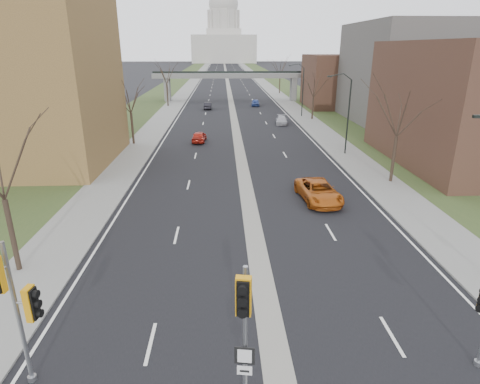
{
  "coord_description": "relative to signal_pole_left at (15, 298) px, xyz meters",
  "views": [
    {
      "loc": [
        -1.93,
        -11.38,
        11.37
      ],
      "look_at": [
        -1.02,
        9.64,
        3.75
      ],
      "focal_mm": 30.0,
      "sensor_mm": 36.0,
      "label": 1
    }
  ],
  "objects": [
    {
      "name": "ground",
      "position": [
        8.77,
        -0.02,
        -3.67
      ],
      "size": [
        700.0,
        700.0,
        0.0
      ],
      "primitive_type": "plane",
      "color": "black",
      "rests_on": "ground"
    },
    {
      "name": "road_surface",
      "position": [
        8.77,
        149.98,
        -3.66
      ],
      "size": [
        20.0,
        600.0,
        0.01
      ],
      "primitive_type": "cube",
      "color": "black",
      "rests_on": "ground"
    },
    {
      "name": "median_strip",
      "position": [
        8.77,
        149.98,
        -3.67
      ],
      "size": [
        1.2,
        600.0,
        0.02
      ],
      "primitive_type": "cube",
      "color": "gray",
      "rests_on": "ground"
    },
    {
      "name": "sidewalk_right",
      "position": [
        20.77,
        149.98,
        -3.61
      ],
      "size": [
        4.0,
        600.0,
        0.12
      ],
      "primitive_type": "cube",
      "color": "gray",
      "rests_on": "ground"
    },
    {
      "name": "sidewalk_left",
      "position": [
        -3.23,
        149.98,
        -3.61
      ],
      "size": [
        4.0,
        600.0,
        0.12
      ],
      "primitive_type": "cube",
      "color": "gray",
      "rests_on": "ground"
    },
    {
      "name": "grass_verge_right",
      "position": [
        26.77,
        149.98,
        -3.62
      ],
      "size": [
        8.0,
        600.0,
        0.1
      ],
      "primitive_type": "cube",
      "color": "#283D1C",
      "rests_on": "ground"
    },
    {
      "name": "grass_verge_left",
      "position": [
        -9.23,
        149.98,
        -3.62
      ],
      "size": [
        8.0,
        600.0,
        0.1
      ],
      "primitive_type": "cube",
      "color": "#283D1C",
      "rests_on": "ground"
    },
    {
      "name": "commercial_block_mid",
      "position": [
        36.77,
        51.98,
        3.83
      ],
      "size": [
        18.0,
        22.0,
        15.0
      ],
      "primitive_type": "cube",
      "color": "#605C57",
      "rests_on": "ground"
    },
    {
      "name": "commercial_block_far",
      "position": [
        30.77,
        69.98,
        1.33
      ],
      "size": [
        14.0,
        14.0,
        10.0
      ],
      "primitive_type": "cube",
      "color": "#4F3124",
      "rests_on": "ground"
    },
    {
      "name": "pedestrian_bridge",
      "position": [
        8.77,
        79.98,
        1.18
      ],
      "size": [
        34.0,
        3.0,
        6.45
      ],
      "color": "slate",
      "rests_on": "ground"
    },
    {
      "name": "capitol",
      "position": [
        8.77,
        319.98,
        14.93
      ],
      "size": [
        48.0,
        42.0,
        55.75
      ],
      "color": "#B8B3A8",
      "rests_on": "ground"
    },
    {
      "name": "streetlight_mid",
      "position": [
        19.76,
        31.98,
        3.29
      ],
      "size": [
        2.61,
        0.2,
        8.7
      ],
      "color": "black",
      "rests_on": "sidewalk_right"
    },
    {
      "name": "streetlight_far",
      "position": [
        19.76,
        57.98,
        3.29
      ],
      "size": [
        2.61,
        0.2,
        8.7
      ],
      "color": "black",
      "rests_on": "sidewalk_right"
    },
    {
      "name": "tree_left_b",
      "position": [
        -4.23,
        37.98,
        2.56
      ],
      "size": [
        6.75,
        6.75,
        8.81
      ],
      "color": "#382B21",
      "rests_on": "sidewalk_left"
    },
    {
      "name": "tree_left_c",
      "position": [
        -4.23,
        71.98,
        3.37
      ],
      "size": [
        7.65,
        7.65,
        9.99
      ],
      "color": "#382B21",
      "rests_on": "sidewalk_left"
    },
    {
      "name": "tree_right_a",
      "position": [
        21.77,
        21.98,
        2.97
      ],
      "size": [
        7.2,
        7.2,
        9.4
      ],
      "color": "#382B21",
      "rests_on": "sidewalk_right"
    },
    {
      "name": "tree_right_b",
      "position": [
        21.77,
        54.98,
        2.15
      ],
      "size": [
        6.3,
        6.3,
        8.22
      ],
      "color": "#382B21",
      "rests_on": "sidewalk_right"
    },
    {
      "name": "tree_right_c",
      "position": [
        21.77,
        94.98,
        3.37
      ],
      "size": [
        7.65,
        7.65,
        9.99
      ],
      "color": "#382B21",
      "rests_on": "sidewalk_right"
    },
    {
      "name": "signal_pole_left",
      "position": [
        0.0,
        0.0,
        0.0
      ],
      "size": [
        1.1,
        0.96,
        5.6
      ],
      "rotation": [
        0.0,
        0.0,
        -0.13
      ],
      "color": "gray",
      "rests_on": "ground"
    },
    {
      "name": "signal_pole_median",
      "position": [
        7.39,
        -1.72,
        0.16
      ],
      "size": [
        0.65,
        0.91,
        5.49
      ],
      "rotation": [
        0.0,
        0.0,
        -0.16
      ],
      "color": "gray",
      "rests_on": "ground"
    },
    {
      "name": "car_left_near",
      "position": [
        3.84,
        39.0,
        -2.98
      ],
      "size": [
        1.86,
        4.12,
        1.37
      ],
      "primitive_type": "imported",
      "rotation": [
        0.0,
        0.0,
        3.08
      ],
      "color": "#A81E13",
      "rests_on": "ground"
    },
    {
      "name": "car_left_far",
      "position": [
        4.03,
        67.71,
        -3.0
      ],
      "size": [
        1.48,
        4.06,
        1.33
      ],
      "primitive_type": "imported",
      "rotation": [
        0.0,
        0.0,
        3.12
      ],
      "color": "black",
      "rests_on": "ground"
    },
    {
      "name": "car_right_near",
      "position": [
        14.26,
        17.72,
        -2.88
      ],
      "size": [
        3.15,
        5.9,
        1.58
      ],
      "primitive_type": "imported",
      "rotation": [
        0.0,
        0.0,
        0.1
      ],
      "color": "#AA4F12",
      "rests_on": "ground"
    },
    {
      "name": "car_right_mid",
      "position": [
        16.09,
        51.13,
        -3.05
      ],
      "size": [
        2.26,
        4.47,
        1.24
      ],
      "primitive_type": "imported",
      "rotation": [
        0.0,
        0.0,
        -0.12
      ],
      "color": "#A5A6AD",
      "rests_on": "ground"
    },
    {
      "name": "car_right_far",
      "position": [
        13.64,
        71.82,
        -2.99
      ],
      "size": [
        1.92,
        4.11,
        1.36
      ],
      "primitive_type": "imported",
      "rotation": [
        0.0,
        0.0,
        -0.08
      ],
      "color": "navy",
      "rests_on": "ground"
    }
  ]
}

